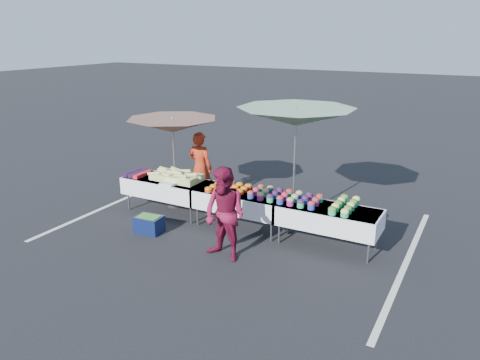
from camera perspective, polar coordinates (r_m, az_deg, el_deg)
The scene contains 17 objects.
ground at distance 9.42m, azimuth 0.00°, elevation -5.81°, with size 80.00×80.00×0.00m, color black.
stripe_left at distance 11.20m, azimuth -14.57°, elevation -2.51°, with size 0.10×5.00×0.00m, color silver.
stripe_right at distance 8.52m, azimuth 19.56°, elevation -9.54°, with size 0.10×5.00×0.00m, color silver.
table_left at distance 10.14m, azimuth -8.98°, elevation -0.78°, with size 1.86×0.81×0.75m.
table_center at distance 9.20m, azimuth 0.00°, elevation -2.47°, with size 1.86×0.81×0.75m.
table_right at distance 8.55m, azimuth 10.70°, elevation -4.40°, with size 1.86×0.81×0.75m.
berry_punnets at distance 10.47m, azimuth -12.33°, elevation 0.79°, with size 0.40×0.54×0.08m.
corn_pile at distance 9.95m, azimuth -7.74°, elevation 0.47°, with size 1.16×0.57×0.26m.
plastic_bags at distance 9.68m, azimuth -8.69°, elevation -0.46°, with size 0.30×0.25×0.05m, color white.
carrot_bowls at distance 9.24m, azimuth -1.39°, elevation -0.98°, with size 0.75×0.69×0.11m.
potato_cups at distance 8.74m, azimuth 5.49°, elevation -1.95°, with size 1.34×0.58×0.16m.
bean_baskets at distance 8.47m, azimuth 12.63°, elevation -3.01°, with size 0.36×0.86×0.15m.
vendor at distance 10.68m, azimuth -4.88°, elevation 1.61°, with size 0.59×0.39×1.62m, color #AD2C13.
customer at distance 7.88m, azimuth -1.86°, elevation -4.23°, with size 0.79×0.62×1.62m, color maroon.
umbrella_left at distance 10.17m, azimuth -8.23°, elevation 6.53°, with size 2.24×2.24×2.01m.
umbrella_right at distance 9.17m, azimuth 6.85°, elevation 7.55°, with size 3.09×3.09×2.38m.
storage_bin at distance 9.31m, azimuth -11.03°, elevation -5.28°, with size 0.54×0.42×0.33m.
Camera 1 is at (4.12, -7.60, 3.74)m, focal length 35.00 mm.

